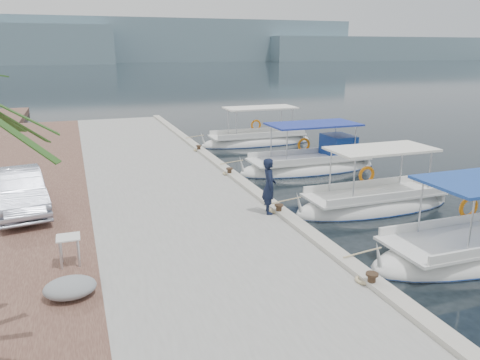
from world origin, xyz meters
The scene contains 13 objects.
ground centered at (0.00, 0.00, 0.00)m, with size 400.00×400.00×0.00m, color black.
concrete_quay centered at (-3.00, 5.00, 0.25)m, with size 6.00×40.00×0.50m, color gray.
quay_curb centered at (-0.22, 5.00, 0.56)m, with size 0.44×40.00×0.12m, color #AFAA9B.
cobblestone_strip centered at (-8.00, 5.00, 0.25)m, with size 4.00×40.00×0.50m, color brown.
distant_hills centered at (29.61, 201.49, 7.61)m, with size 330.00×60.00×18.00m.
fishing_caique_c centered at (3.70, 2.16, 0.13)m, with size 6.23×2.07×2.83m.
fishing_caique_d centered at (4.21, 7.96, 0.19)m, with size 7.03×2.40×2.83m.
fishing_caique_e centered at (4.14, 14.68, 0.12)m, with size 7.10×2.11×2.83m.
mooring_bollards centered at (-0.35, 1.50, 0.69)m, with size 0.28×20.28×0.33m.
fisherman centered at (-0.60, 1.74, 1.40)m, with size 0.66×0.43×1.80m, color black.
parked_car centered at (-8.13, 4.52, 1.19)m, with size 1.45×4.17×1.37m, color #AEB4C7.
tarp_bundle centered at (-6.64, -1.71, 0.70)m, with size 1.10×0.90×0.40m, color gray.
folding_table centered at (-6.63, -0.09, 1.02)m, with size 0.55×0.55×0.73m.
Camera 1 is at (-6.23, -11.33, 5.59)m, focal length 35.00 mm.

